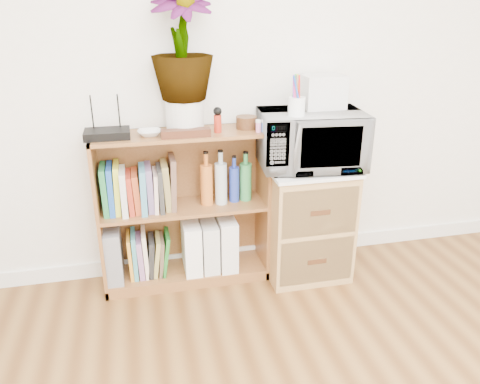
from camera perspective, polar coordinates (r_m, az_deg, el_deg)
name	(u,v)px	position (r m, az deg, el deg)	size (l,w,h in m)	color
skirting_board	(236,254)	(3.19, -0.47, -7.51)	(4.00, 0.02, 0.10)	white
bookshelf	(184,209)	(2.83, -6.83, -2.13)	(1.00, 0.30, 0.95)	brown
wicker_unit	(305,221)	(2.98, 7.97, -3.57)	(0.50, 0.45, 0.70)	#9E7542
microwave	(311,140)	(2.78, 8.62, 6.33)	(0.60, 0.40, 0.33)	silver
pen_cup	(297,106)	(2.62, 6.90, 10.31)	(0.09, 0.09, 0.10)	white
small_appliance	(322,91)	(2.84, 9.96, 11.98)	(0.24, 0.20, 0.19)	silver
router	(107,134)	(2.64, -15.88, 6.84)	(0.24, 0.16, 0.04)	black
white_bowl	(150,133)	(2.63, -10.97, 7.08)	(0.13, 0.13, 0.03)	silver
plant_pot	(185,116)	(2.67, -6.73, 9.22)	(0.21, 0.21, 0.18)	silver
potted_plant	(182,44)	(2.61, -7.13, 17.50)	(0.33, 0.33, 0.59)	#35722D
trinket_box	(186,133)	(2.57, -6.63, 7.14)	(0.27, 0.07, 0.04)	#33180D
kokeshi_doll	(218,124)	(2.65, -2.73, 8.31)	(0.04, 0.04, 0.10)	#A42414
wooden_bowl	(246,122)	(2.73, 0.78, 8.48)	(0.12, 0.12, 0.07)	#3D1F10
paint_jars	(264,127)	(2.66, 2.95, 7.97)	(0.12, 0.04, 0.06)	pink
file_box	(113,252)	(2.93, -15.18, -7.12)	(0.10, 0.26, 0.33)	slate
magazine_holder_left	(191,245)	(2.93, -5.95, -6.50)	(0.10, 0.26, 0.32)	white
magazine_holder_mid	(209,244)	(2.95, -3.82, -6.40)	(0.10, 0.25, 0.31)	silver
magazine_holder_right	(226,241)	(2.96, -1.70, -5.99)	(0.11, 0.27, 0.33)	silver
cookbooks	(139,188)	(2.76, -12.19, 0.43)	(0.42, 0.20, 0.31)	#207A3F
liquor_bottles	(231,178)	(2.80, -1.10, 1.68)	(0.40, 0.07, 0.32)	#C36524
lower_books	(148,254)	(2.94, -11.21, -7.44)	(0.25, 0.19, 0.29)	orange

